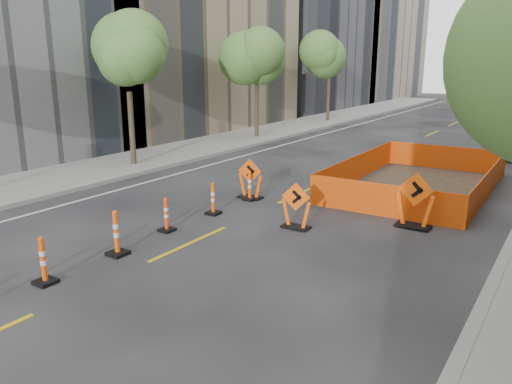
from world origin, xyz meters
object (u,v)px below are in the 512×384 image
Objects in this scene: channelizer_6 at (213,198)px; channelizer_7 at (250,185)px; channelizer_5 at (166,214)px; chevron_sign_right at (415,200)px; channelizer_4 at (116,233)px; chevron_sign_left at (250,179)px; channelizer_3 at (43,260)px; chevron_sign_center at (296,206)px.

channelizer_6 is 1.96m from channelizer_7.
channelizer_5 is 0.61× the size of chevron_sign_right.
channelizer_4 is 1.12× the size of channelizer_6.
chevron_sign_left reaches higher than channelizer_4.
channelizer_6 is (-0.07, 5.87, -0.02)m from channelizer_3.
chevron_sign_right is at bearing 48.00° from channelizer_4.
channelizer_7 is 3.23m from chevron_sign_center.
channelizer_5 is 3.92m from channelizer_7.
channelizer_4 reaches higher than channelizer_3.
chevron_sign_right is (5.53, 2.11, 0.30)m from channelizer_6.
channelizer_6 is 2.79m from chevron_sign_center.
chevron_sign_center reaches higher than channelizer_6.
channelizer_4 is at bearing -83.90° from channelizer_5.
chevron_sign_center is (2.67, 4.14, 0.10)m from channelizer_4.
channelizer_5 is 3.62m from chevron_sign_center.
chevron_sign_left is at bearing 91.62° from channelizer_4.
channelizer_4 is 0.82× the size of chevron_sign_left.
channelizer_4 reaches higher than channelizer_5.
channelizer_6 is at bearing -99.59° from chevron_sign_left.
chevron_sign_center is 3.34m from chevron_sign_right.
channelizer_4 is 6.07m from chevron_sign_left.
chevron_sign_right is (5.49, 0.15, 0.29)m from channelizer_7.
channelizer_3 is 0.93× the size of channelizer_4.
chevron_sign_left is 0.86× the size of chevron_sign_right.
channelizer_3 is 7.83m from channelizer_7.
chevron_sign_left is (0.04, 4.11, 0.21)m from channelizer_5.
channelizer_5 is at bearing -101.85° from chevron_sign_left.
channelizer_4 is at bearing -137.11° from chevron_sign_center.
channelizer_5 is at bearing -157.10° from chevron_sign_center.
channelizer_5 is at bearing -143.26° from chevron_sign_right.
chevron_sign_center is (2.84, -1.93, -0.03)m from chevron_sign_left.
chevron_sign_center reaches higher than channelizer_4.
chevron_sign_right is at bearing 19.95° from chevron_sign_center.
channelizer_7 is (0.04, 1.96, 0.01)m from channelizer_6.
channelizer_7 is 5.50m from chevron_sign_right.
channelizer_6 is at bearing 91.55° from channelizer_4.
channelizer_4 is at bearing 88.93° from channelizer_3.
chevron_sign_left is (-0.17, 6.07, 0.13)m from channelizer_4.
channelizer_6 reaches higher than channelizer_5.
channelizer_4 is 1.97m from channelizer_5.
channelizer_7 reaches higher than channelizer_6.
channelizer_3 is at bearing -91.07° from channelizer_4.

